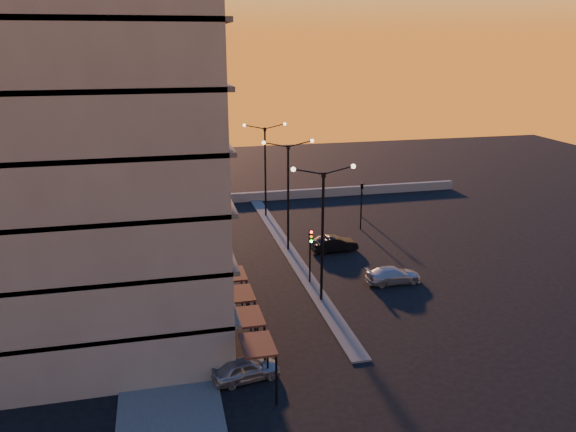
{
  "coord_description": "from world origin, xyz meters",
  "views": [
    {
      "loc": [
        -10.2,
        -33.67,
        17.07
      ],
      "look_at": [
        -0.6,
        7.48,
        3.89
      ],
      "focal_mm": 35.0,
      "sensor_mm": 36.0,
      "label": 1
    }
  ],
  "objects_px": {
    "streetlamp_mid": "(288,187)",
    "traffic_light_main": "(311,247)",
    "car_sedan": "(334,244)",
    "car_hatchback": "(246,369)",
    "car_wagon": "(393,275)"
  },
  "relations": [
    {
      "from": "streetlamp_mid",
      "to": "car_sedan",
      "type": "bearing_deg",
      "value": -14.95
    },
    {
      "from": "traffic_light_main",
      "to": "car_wagon",
      "type": "height_order",
      "value": "traffic_light_main"
    },
    {
      "from": "car_hatchback",
      "to": "car_wagon",
      "type": "bearing_deg",
      "value": -61.16
    },
    {
      "from": "traffic_light_main",
      "to": "car_sedan",
      "type": "height_order",
      "value": "traffic_light_main"
    },
    {
      "from": "streetlamp_mid",
      "to": "car_sedan",
      "type": "height_order",
      "value": "streetlamp_mid"
    },
    {
      "from": "car_hatchback",
      "to": "car_sedan",
      "type": "distance_m",
      "value": 19.94
    },
    {
      "from": "streetlamp_mid",
      "to": "car_wagon",
      "type": "xyz_separation_m",
      "value": [
        6.05,
        -8.26,
        -4.99
      ]
    },
    {
      "from": "streetlamp_mid",
      "to": "traffic_light_main",
      "type": "height_order",
      "value": "streetlamp_mid"
    },
    {
      "from": "car_wagon",
      "to": "streetlamp_mid",
      "type": "bearing_deg",
      "value": 35.52
    },
    {
      "from": "traffic_light_main",
      "to": "car_hatchback",
      "type": "bearing_deg",
      "value": -120.64
    },
    {
      "from": "car_sedan",
      "to": "car_hatchback",
      "type": "bearing_deg",
      "value": 144.73
    },
    {
      "from": "car_hatchback",
      "to": "car_sedan",
      "type": "relative_size",
      "value": 0.9
    },
    {
      "from": "streetlamp_mid",
      "to": "car_wagon",
      "type": "bearing_deg",
      "value": -53.78
    },
    {
      "from": "streetlamp_mid",
      "to": "car_hatchback",
      "type": "bearing_deg",
      "value": -109.75
    },
    {
      "from": "traffic_light_main",
      "to": "car_wagon",
      "type": "xyz_separation_m",
      "value": [
        6.05,
        -1.13,
        -2.29
      ]
    }
  ]
}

